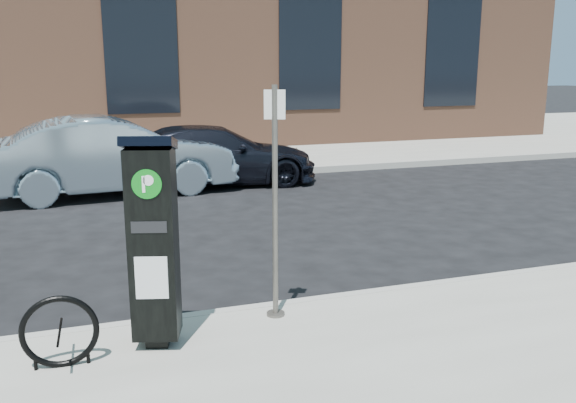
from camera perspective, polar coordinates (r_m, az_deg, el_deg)
name	(u,v)px	position (r m, az deg, el deg)	size (l,w,h in m)	color
ground	(274,317)	(6.50, -1.33, -10.71)	(120.00, 120.00, 0.00)	black
sidewalk_far	(140,146)	(19.93, -13.72, 5.05)	(60.00, 12.00, 0.15)	gray
curb_near	(274,311)	(6.45, -1.28, -10.17)	(60.00, 0.12, 0.16)	#9E9B93
curb_far	(166,179)	(14.05, -11.34, 2.12)	(60.00, 0.12, 0.16)	#9E9B93
building	(125,19)	(22.81, -15.04, 16.15)	(28.00, 10.05, 8.25)	brown
parking_kiosk	(153,240)	(5.34, -12.48, -3.57)	(0.52, 0.49, 1.87)	black
sign_pole	(275,205)	(5.81, -1.21, -0.37)	(0.19, 0.18, 2.25)	#5C5851
bike_rack	(60,332)	(5.39, -20.58, -11.37)	(0.62, 0.07, 0.62)	black
car_silver	(113,156)	(12.81, -16.07, 4.13)	(1.68, 4.80, 1.58)	#8398A7
car_dark	(215,155)	(13.52, -6.87, 4.33)	(1.81, 4.46, 1.29)	black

